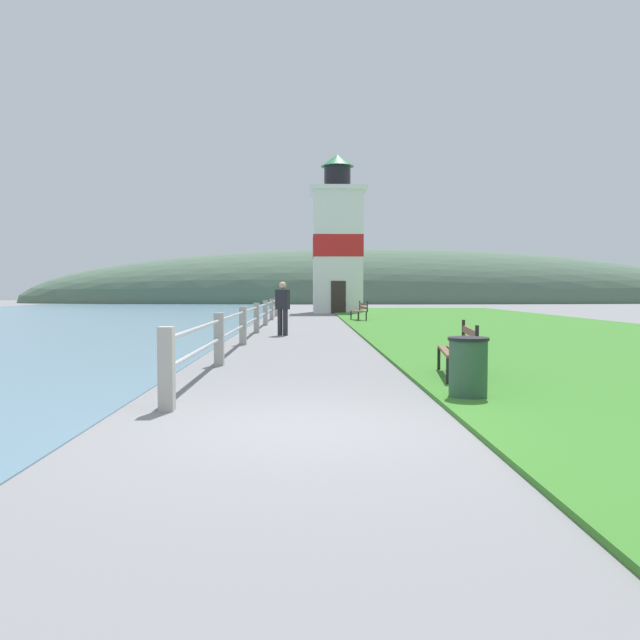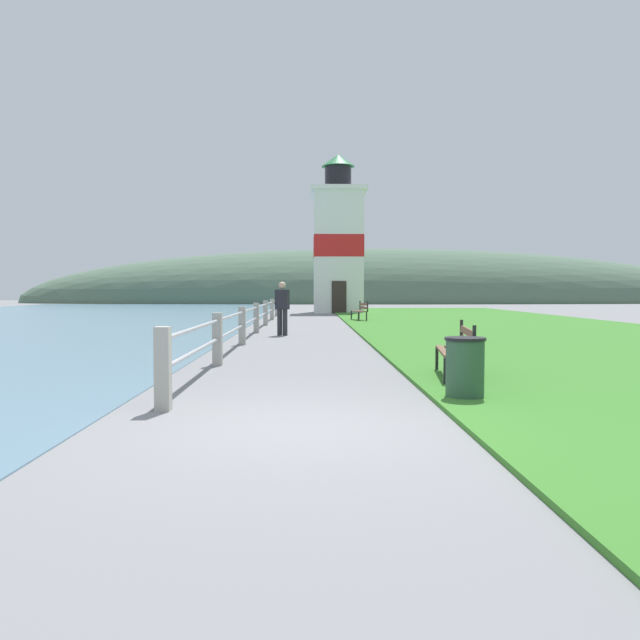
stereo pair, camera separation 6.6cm
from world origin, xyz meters
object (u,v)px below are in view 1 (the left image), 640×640
lighthouse (337,244)px  trash_bin (468,369)px  park_bench_near (460,347)px  park_bench_midway (360,310)px  person_strolling (283,306)px

lighthouse → trash_bin: bearing=-89.7°
park_bench_near → lighthouse: lighthouse is taller
park_bench_near → park_bench_midway: 18.77m
park_bench_near → trash_bin: size_ratio=2.13×
park_bench_near → lighthouse: 29.89m
trash_bin → park_bench_near: bearing=79.1°
park_bench_midway → person_strolling: person_strolling is taller
park_bench_midway → trash_bin: park_bench_midway is taller
park_bench_near → person_strolling: 10.40m
park_bench_midway → lighthouse: 11.54m
park_bench_near → trash_bin: bearing=86.7°
park_bench_midway → trash_bin: bearing=81.1°
person_strolling → trash_bin: bearing=-143.3°
lighthouse → person_strolling: bearing=-97.8°
person_strolling → trash_bin: size_ratio=2.04×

